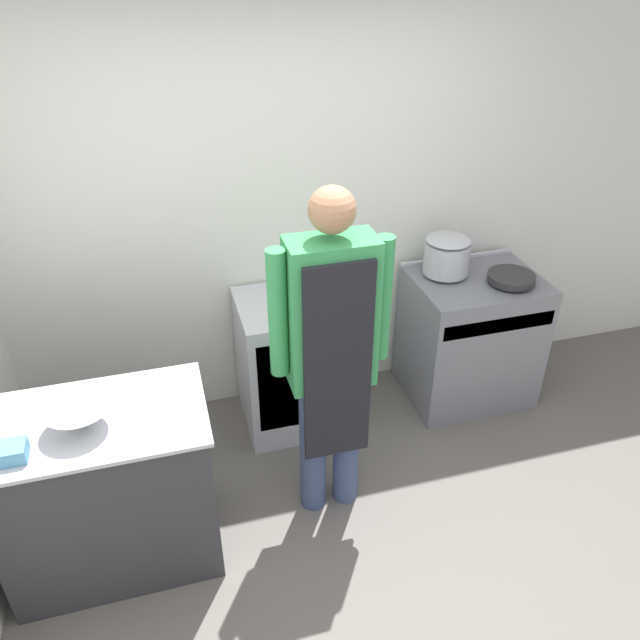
{
  "coord_description": "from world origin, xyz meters",
  "views": [
    {
      "loc": [
        -0.71,
        -1.72,
        2.73
      ],
      "look_at": [
        0.05,
        0.94,
        1.01
      ],
      "focal_mm": 35.0,
      "sensor_mm": 36.0,
      "label": 1
    }
  ],
  "objects_px": {
    "plastic_tub": "(12,452)",
    "person_cook": "(331,347)",
    "fridge_unit": "(290,363)",
    "stock_pot": "(447,254)",
    "mixing_bowl": "(79,417)",
    "saute_pan": "(511,278)",
    "stove": "(470,337)"
  },
  "relations": [
    {
      "from": "stove",
      "to": "stock_pot",
      "type": "relative_size",
      "value": 3.15
    },
    {
      "from": "stock_pot",
      "to": "saute_pan",
      "type": "xyz_separation_m",
      "value": [
        0.34,
        -0.22,
        -0.1
      ]
    },
    {
      "from": "fridge_unit",
      "to": "person_cook",
      "type": "height_order",
      "value": "person_cook"
    },
    {
      "from": "stove",
      "to": "plastic_tub",
      "type": "height_order",
      "value": "plastic_tub"
    },
    {
      "from": "plastic_tub",
      "to": "saute_pan",
      "type": "relative_size",
      "value": 0.39
    },
    {
      "from": "mixing_bowl",
      "to": "saute_pan",
      "type": "relative_size",
      "value": 0.99
    },
    {
      "from": "stove",
      "to": "mixing_bowl",
      "type": "bearing_deg",
      "value": -161.43
    },
    {
      "from": "plastic_tub",
      "to": "saute_pan",
      "type": "height_order",
      "value": "plastic_tub"
    },
    {
      "from": "person_cook",
      "to": "fridge_unit",
      "type": "bearing_deg",
      "value": 92.65
    },
    {
      "from": "fridge_unit",
      "to": "mixing_bowl",
      "type": "distance_m",
      "value": 1.5
    },
    {
      "from": "stove",
      "to": "mixing_bowl",
      "type": "distance_m",
      "value": 2.53
    },
    {
      "from": "stove",
      "to": "plastic_tub",
      "type": "xyz_separation_m",
      "value": [
        -2.61,
        -0.91,
        0.48
      ]
    },
    {
      "from": "plastic_tub",
      "to": "stock_pot",
      "type": "bearing_deg",
      "value": 22.91
    },
    {
      "from": "person_cook",
      "to": "stock_pot",
      "type": "xyz_separation_m",
      "value": [
        1.0,
        0.81,
        -0.02
      ]
    },
    {
      "from": "person_cook",
      "to": "mixing_bowl",
      "type": "distance_m",
      "value": 1.17
    },
    {
      "from": "plastic_tub",
      "to": "person_cook",
      "type": "bearing_deg",
      "value": 8.47
    },
    {
      "from": "fridge_unit",
      "to": "stock_pot",
      "type": "height_order",
      "value": "stock_pot"
    },
    {
      "from": "fridge_unit",
      "to": "stove",
      "type": "bearing_deg",
      "value": -2.41
    },
    {
      "from": "stove",
      "to": "person_cook",
      "type": "distance_m",
      "value": 1.5
    },
    {
      "from": "mixing_bowl",
      "to": "stock_pot",
      "type": "distance_m",
      "value": 2.35
    },
    {
      "from": "person_cook",
      "to": "stock_pot",
      "type": "height_order",
      "value": "person_cook"
    },
    {
      "from": "person_cook",
      "to": "stove",
      "type": "bearing_deg",
      "value": 30.69
    },
    {
      "from": "stove",
      "to": "saute_pan",
      "type": "relative_size",
      "value": 3.08
    },
    {
      "from": "stove",
      "to": "stock_pot",
      "type": "distance_m",
      "value": 0.62
    },
    {
      "from": "stove",
      "to": "mixing_bowl",
      "type": "xyz_separation_m",
      "value": [
        -2.35,
        -0.79,
        0.51
      ]
    },
    {
      "from": "stock_pot",
      "to": "saute_pan",
      "type": "distance_m",
      "value": 0.42
    },
    {
      "from": "fridge_unit",
      "to": "stock_pot",
      "type": "xyz_separation_m",
      "value": [
        1.04,
        0.06,
        0.59
      ]
    },
    {
      "from": "stove",
      "to": "stock_pot",
      "type": "xyz_separation_m",
      "value": [
        -0.18,
        0.11,
        0.58
      ]
    },
    {
      "from": "stove",
      "to": "fridge_unit",
      "type": "xyz_separation_m",
      "value": [
        -1.22,
        0.05,
        -0.01
      ]
    },
    {
      "from": "mixing_bowl",
      "to": "saute_pan",
      "type": "distance_m",
      "value": 2.6
    },
    {
      "from": "stove",
      "to": "person_cook",
      "type": "relative_size",
      "value": 0.49
    },
    {
      "from": "stove",
      "to": "person_cook",
      "type": "xyz_separation_m",
      "value": [
        -1.18,
        -0.7,
        0.6
      ]
    }
  ]
}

